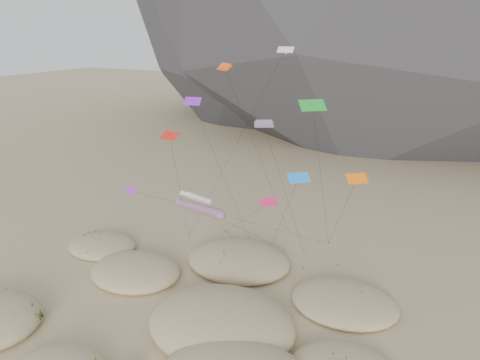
% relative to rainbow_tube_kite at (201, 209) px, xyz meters
% --- Properties ---
extents(ground, '(500.00, 500.00, 0.00)m').
position_rel_rainbow_tube_kite_xyz_m(ground, '(0.49, -7.00, -11.44)').
color(ground, '#CCB789').
rests_on(ground, ground).
extents(dunes, '(48.72, 37.03, 4.40)m').
position_rel_rainbow_tube_kite_xyz_m(dunes, '(0.49, -4.28, -10.67)').
color(dunes, '#CCB789').
rests_on(dunes, ground).
extents(dune_grass, '(42.14, 26.76, 1.45)m').
position_rel_rainbow_tube_kite_xyz_m(dune_grass, '(-0.39, -3.19, -10.59)').
color(dune_grass, black).
rests_on(dune_grass, ground).
extents(kite_stakes, '(23.00, 9.02, 0.30)m').
position_rel_rainbow_tube_kite_xyz_m(kite_stakes, '(1.24, 16.12, -11.29)').
color(kite_stakes, '#3F2D1E').
rests_on(kite_stakes, ground).
extents(rainbow_tube_kite, '(8.31, 17.84, 12.35)m').
position_rel_rainbow_tube_kite_xyz_m(rainbow_tube_kite, '(0.00, 0.00, 0.00)').
color(rainbow_tube_kite, '#FF341A').
rests_on(rainbow_tube_kite, ground).
extents(white_tube_kite, '(5.75, 12.59, 11.68)m').
position_rel_rainbow_tube_kite_xyz_m(white_tube_kite, '(-2.88, 3.65, -0.38)').
color(white_tube_kite, silver).
rests_on(white_tube_kite, ground).
extents(orange_parafoil, '(6.08, 12.85, 26.39)m').
position_rel_rainbow_tube_kite_xyz_m(orange_parafoil, '(-2.32, 10.28, 14.11)').
color(orange_parafoil, '#FF500D').
rests_on(orange_parafoil, ground).
extents(multi_parafoil, '(4.57, 8.58, 20.39)m').
position_rel_rainbow_tube_kite_xyz_m(multi_parafoil, '(4.06, 7.76, 8.27)').
color(multi_parafoil, red).
rests_on(multi_parafoil, ground).
extents(delta_kites, '(31.29, 22.19, 28.38)m').
position_rel_rainbow_tube_kite_xyz_m(delta_kites, '(4.17, 4.63, 6.58)').
color(delta_kites, purple).
rests_on(delta_kites, ground).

